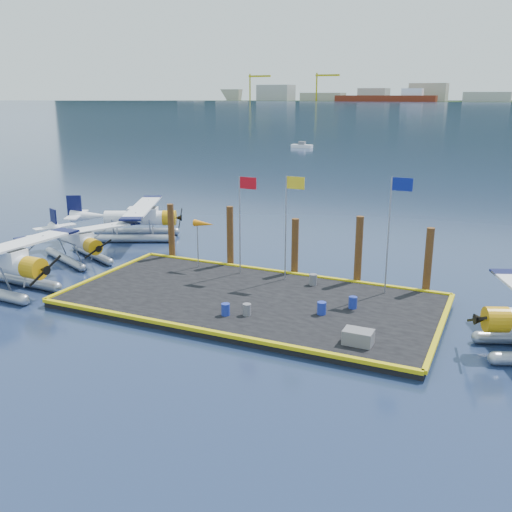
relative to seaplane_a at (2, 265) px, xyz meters
The scene contains 21 objects.
ground 14.69m from the seaplane_a, 15.78° to the left, with size 4000.00×4000.00×0.00m, color #172546.
dock 14.67m from the seaplane_a, 15.78° to the left, with size 20.00×10.00×0.40m, color black.
dock_bumpers 14.64m from the seaplane_a, 15.78° to the left, with size 20.25×10.25×0.18m, color #C4B20B, non-canonical shape.
seaplane_a is the anchor object (origin of this frame).
seaplane_b 6.79m from the seaplane_a, 92.14° to the left, with size 7.85×8.23×3.02m.
seaplane_c 13.65m from the seaplane_a, 91.27° to the left, with size 9.11×9.54×3.51m.
drum_1 14.05m from the seaplane_a, ahead, with size 0.43×0.43×0.61m, color #1B2D97.
drum_2 18.64m from the seaplane_a, 10.13° to the left, with size 0.46×0.46×0.64m, color #1B2D97.
drum_3 15.06m from the seaplane_a, ahead, with size 0.42×0.42×0.60m, color slate.
drum_4 20.13m from the seaplane_a, 13.68° to the left, with size 0.44×0.44×0.62m, color #1B2D97.
drum_5 18.07m from the seaplane_a, 24.44° to the left, with size 0.46×0.46×0.64m, color slate.
crate 20.95m from the seaplane_a, ahead, with size 1.31×0.87×0.65m, color slate.
flagpole_red 14.37m from the seaplane_a, 33.46° to the left, with size 1.14×0.08×6.00m.
flagpole_yellow 16.93m from the seaplane_a, 27.77° to the left, with size 1.14×0.08×6.20m.
flagpole_blue 22.37m from the seaplane_a, 20.53° to the left, with size 1.14×0.08×6.50m.
windsock 12.02m from the seaplane_a, 40.72° to the left, with size 1.40×0.44×3.12m.
piling_0 10.90m from the seaplane_a, 59.36° to the left, with size 0.44×0.44×4.00m, color #4B2915.
piling_1 13.75m from the seaplane_a, 42.99° to the left, with size 0.44×0.44×4.20m, color #4B2915.
piling_2 17.31m from the seaplane_a, 32.78° to the left, with size 0.44×0.44×3.80m, color #4B2915.
piling_3 20.79m from the seaplane_a, 26.80° to the left, with size 0.44×0.44×4.30m, color #4B2915.
piling_4 24.42m from the seaplane_a, 22.56° to the left, with size 0.44×0.44×4.00m, color #4B2915.
Camera 1 is at (12.45, -26.55, 11.13)m, focal length 40.00 mm.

